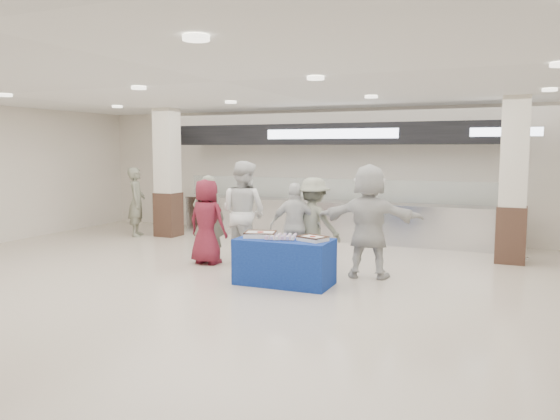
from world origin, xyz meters
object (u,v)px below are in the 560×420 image
at_px(sheet_cake_right, 313,238).
at_px(chef_short, 295,226).
at_px(civilian_white, 369,221).
at_px(soldier_a, 209,219).
at_px(soldier_bg, 137,202).
at_px(soldier_b, 313,223).
at_px(chef_tall, 244,213).
at_px(sheet_cake_left, 260,234).
at_px(civilian_maroon, 207,222).
at_px(display_table, 284,262).
at_px(cupcake_tray, 281,237).

xyz_separation_m(sheet_cake_right, chef_short, (-0.74, 1.08, 0.00)).
xyz_separation_m(sheet_cake_right, civilian_white, (0.65, 1.01, 0.18)).
xyz_separation_m(soldier_a, soldier_bg, (-3.35, 2.03, 0.02)).
distance_m(soldier_b, civilian_white, 1.17).
xyz_separation_m(soldier_a, chef_tall, (0.67, 0.19, 0.14)).
distance_m(sheet_cake_right, soldier_bg, 6.59).
height_order(sheet_cake_left, sheet_cake_right, sheet_cake_left).
xyz_separation_m(soldier_a, civilian_white, (3.16, 0.05, 0.13)).
bearing_deg(civilian_maroon, display_table, 161.03).
height_order(civilian_maroon, soldier_a, soldier_a).
xyz_separation_m(cupcake_tray, soldier_b, (0.06, 1.34, 0.06)).
xyz_separation_m(display_table, soldier_b, (0.01, 1.31, 0.47)).
xyz_separation_m(sheet_cake_left, soldier_bg, (-4.94, 2.99, 0.07)).
bearing_deg(civilian_white, display_table, 34.00).
distance_m(cupcake_tray, soldier_b, 1.35).
distance_m(display_table, soldier_a, 2.30).
distance_m(sheet_cake_left, soldier_a, 1.86).
bearing_deg(chef_tall, civilian_white, -172.68).
height_order(sheet_cake_right, soldier_bg, soldier_bg).
height_order(sheet_cake_left, civilian_maroon, civilian_maroon).
bearing_deg(civilian_maroon, civilian_white, -172.70).
height_order(civilian_maroon, chef_short, civilian_maroon).
distance_m(sheet_cake_left, civilian_maroon, 1.77).
distance_m(soldier_a, chef_short, 1.78).
bearing_deg(soldier_a, soldier_bg, -47.16).
bearing_deg(chef_tall, soldier_bg, -14.05).
bearing_deg(civilian_maroon, cupcake_tray, 159.75).
bearing_deg(sheet_cake_left, civilian_maroon, 151.43).
bearing_deg(chef_short, civilian_white, 159.85).
distance_m(sheet_cake_right, civilian_white, 1.21).
height_order(civilian_maroon, chef_tall, chef_tall).
bearing_deg(display_table, soldier_b, 88.43).
bearing_deg(sheet_cake_right, chef_short, 124.57).
bearing_deg(cupcake_tray, sheet_cake_right, 4.81).
bearing_deg(soldier_bg, chef_tall, -142.51).
xyz_separation_m(chef_tall, soldier_bg, (-4.02, 1.84, -0.12)).
height_order(sheet_cake_left, civilian_white, civilian_white).
relative_size(cupcake_tray, chef_short, 0.31).
bearing_deg(soldier_a, civilian_maroon, 89.87).
bearing_deg(chef_tall, sheet_cake_right, 158.69).
distance_m(sheet_cake_left, cupcake_tray, 0.40).
bearing_deg(sheet_cake_right, sheet_cake_left, -179.95).
distance_m(chef_short, civilian_white, 1.40).
height_order(display_table, chef_tall, chef_tall).
height_order(display_table, soldier_bg, soldier_bg).
bearing_deg(sheet_cake_right, civilian_white, 57.39).
distance_m(chef_tall, chef_short, 1.12).
distance_m(soldier_a, civilian_white, 3.16).
bearing_deg(chef_short, soldier_b, -157.76).
xyz_separation_m(cupcake_tray, civilian_white, (1.18, 1.05, 0.19)).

